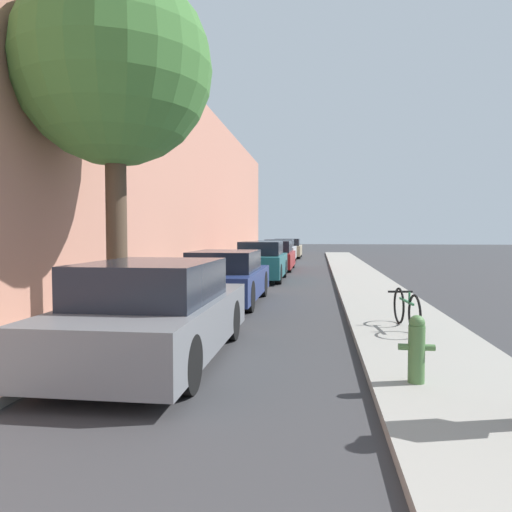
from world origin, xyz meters
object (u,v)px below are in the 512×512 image
Objects in this scene: parked_car_champagne at (288,249)px; fire_hydrant at (417,348)px; parked_car_red at (273,256)px; street_tree_near at (114,69)px; parked_car_silver at (280,251)px; parked_car_grey at (156,313)px; parked_car_teal at (262,262)px; parked_car_navy at (226,278)px; bicycle at (406,309)px.

parked_car_champagne is 28.69m from fire_hydrant.
parked_car_champagne is at bearing 90.12° from parked_car_red.
street_tree_near is at bearing -96.58° from parked_car_red.
fire_hydrant is at bearing -81.68° from parked_car_silver.
parked_car_red reaches higher than parked_car_grey.
fire_hydrant is at bearing -32.94° from street_tree_near.
parked_car_grey is at bearing 164.23° from fire_hydrant.
fire_hydrant is (3.27, -28.50, -0.15)m from parked_car_champagne.
parked_car_red is 1.11× the size of parked_car_champagne.
parked_car_grey is 0.96× the size of parked_car_red.
parked_car_champagne is at bearing 90.20° from parked_car_teal.
fire_hydrant is (3.42, -6.47, -0.14)m from parked_car_navy.
street_tree_near is (-1.54, 2.22, 4.18)m from parked_car_grey.
parked_car_navy reaches higher than bicycle.
parked_car_grey is 4.35m from bicycle.
parked_car_grey is 0.66× the size of street_tree_near.
parked_car_teal is 0.97× the size of parked_car_silver.
parked_car_navy is 7.32m from fire_hydrant.
parked_car_navy is at bearing 133.15° from bicycle.
fire_hydrant is (3.40, -23.28, -0.17)m from parked_car_silver.
parked_car_navy is at bearing 117.87° from fire_hydrant.
parked_car_grey is 4.97m from street_tree_near.
fire_hydrant is at bearing -103.48° from bicycle.
parked_car_champagne is at bearing 96.54° from fire_hydrant.
fire_hydrant is at bearing -62.13° from parked_car_navy.
parked_car_silver is at bearing 89.95° from parked_car_navy.
parked_car_grey reaches higher than bicycle.
parked_car_teal reaches higher than fire_hydrant.
parked_car_teal is 10.94m from parked_car_silver.
parked_car_teal is 0.89× the size of parked_car_red.
parked_car_silver is at bearing 90.14° from parked_car_grey.
street_tree_near is 6.89m from bicycle.
street_tree_near is (-1.62, -25.33, 4.18)m from parked_car_champagne.
parked_car_red is at bearing 98.82° from bicycle.
parked_car_champagne reaches higher than fire_hydrant.
parked_car_grey reaches higher than parked_car_navy.
parked_car_navy is 2.65× the size of bicycle.
street_tree_near reaches higher than parked_car_champagne.
street_tree_near reaches higher than bicycle.
parked_car_red is at bearing -88.40° from parked_car_silver.
parked_car_red is 14.84m from bicycle.
parked_car_champagne is (0.09, 27.55, -0.01)m from parked_car_grey.
parked_car_silver is at bearing 91.03° from parked_car_teal.
parked_car_navy is 1.06× the size of parked_car_champagne.
fire_hydrant is 0.47× the size of bicycle.
street_tree_near is (-1.68, -9.18, 4.14)m from parked_car_teal.
street_tree_near reaches higher than parked_car_silver.
parked_car_grey is 27.55m from parked_car_champagne.
parked_car_red is at bearing 89.08° from parked_car_navy.
parked_car_red is at bearing 89.62° from parked_car_grey.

